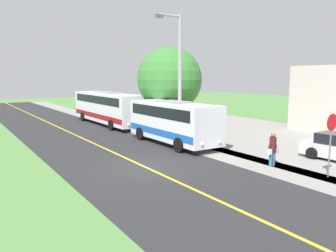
{
  "coord_description": "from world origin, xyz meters",
  "views": [
    {
      "loc": [
        7.9,
        14.25,
        4.48
      ],
      "look_at": [
        -3.5,
        -3.3,
        1.4
      ],
      "focal_mm": 35.77,
      "sensor_mm": 36.0,
      "label": 1
    }
  ],
  "objects_px": {
    "pedestrian_with_bags": "(273,148)",
    "stop_sign": "(331,134)",
    "shuttle_bus_front": "(173,120)",
    "tree_curbside": "(169,80)",
    "transit_bus_rear": "(107,107)",
    "street_light_pole": "(178,74)"
  },
  "relations": [
    {
      "from": "pedestrian_with_bags",
      "to": "tree_curbside",
      "type": "xyz_separation_m",
      "value": [
        -1.92,
        -12.4,
        3.32
      ]
    },
    {
      "from": "tree_curbside",
      "to": "transit_bus_rear",
      "type": "bearing_deg",
      "value": -64.94
    },
    {
      "from": "pedestrian_with_bags",
      "to": "street_light_pole",
      "type": "bearing_deg",
      "value": -85.41
    },
    {
      "from": "shuttle_bus_front",
      "to": "pedestrian_with_bags",
      "type": "height_order",
      "value": "shuttle_bus_front"
    },
    {
      "from": "shuttle_bus_front",
      "to": "tree_curbside",
      "type": "xyz_separation_m",
      "value": [
        -2.9,
        -4.86,
        2.66
      ]
    },
    {
      "from": "transit_bus_rear",
      "to": "pedestrian_with_bags",
      "type": "height_order",
      "value": "transit_bus_rear"
    },
    {
      "from": "tree_curbside",
      "to": "pedestrian_with_bags",
      "type": "bearing_deg",
      "value": 81.22
    },
    {
      "from": "shuttle_bus_front",
      "to": "pedestrian_with_bags",
      "type": "distance_m",
      "value": 7.63
    },
    {
      "from": "pedestrian_with_bags",
      "to": "stop_sign",
      "type": "distance_m",
      "value": 2.91
    },
    {
      "from": "street_light_pole",
      "to": "tree_curbside",
      "type": "xyz_separation_m",
      "value": [
        -2.52,
        -4.92,
        -0.41
      ]
    },
    {
      "from": "pedestrian_with_bags",
      "to": "shuttle_bus_front",
      "type": "bearing_deg",
      "value": -82.53
    },
    {
      "from": "stop_sign",
      "to": "tree_curbside",
      "type": "bearing_deg",
      "value": -94.94
    },
    {
      "from": "pedestrian_with_bags",
      "to": "stop_sign",
      "type": "height_order",
      "value": "stop_sign"
    },
    {
      "from": "street_light_pole",
      "to": "pedestrian_with_bags",
      "type": "bearing_deg",
      "value": 94.59
    },
    {
      "from": "tree_curbside",
      "to": "stop_sign",
      "type": "bearing_deg",
      "value": 85.06
    },
    {
      "from": "shuttle_bus_front",
      "to": "street_light_pole",
      "type": "distance_m",
      "value": 3.09
    },
    {
      "from": "transit_bus_rear",
      "to": "street_light_pole",
      "type": "distance_m",
      "value": 11.61
    },
    {
      "from": "shuttle_bus_front",
      "to": "pedestrian_with_bags",
      "type": "relative_size",
      "value": 4.61
    },
    {
      "from": "shuttle_bus_front",
      "to": "tree_curbside",
      "type": "distance_m",
      "value": 6.26
    },
    {
      "from": "shuttle_bus_front",
      "to": "transit_bus_rear",
      "type": "xyz_separation_m",
      "value": [
        0.04,
        -11.17,
        0.1
      ]
    },
    {
      "from": "stop_sign",
      "to": "transit_bus_rear",
      "type": "bearing_deg",
      "value": -85.59
    },
    {
      "from": "shuttle_bus_front",
      "to": "transit_bus_rear",
      "type": "distance_m",
      "value": 11.17
    }
  ]
}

